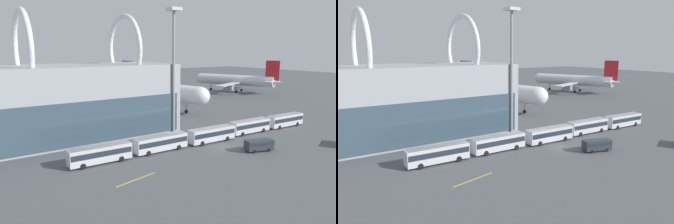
{
  "view_description": "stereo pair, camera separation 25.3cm",
  "coord_description": "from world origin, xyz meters",
  "views": [
    {
      "loc": [
        -44.66,
        -45.42,
        19.42
      ],
      "look_at": [
        0.25,
        20.04,
        4.0
      ],
      "focal_mm": 35.0,
      "sensor_mm": 36.0,
      "label": 1
    },
    {
      "loc": [
        -44.45,
        -45.56,
        19.42
      ],
      "look_at": [
        0.25,
        20.04,
        4.0
      ],
      "focal_mm": 35.0,
      "sensor_mm": 36.0,
      "label": 2
    }
  ],
  "objects": [
    {
      "name": "ground_plane",
      "position": [
        0.0,
        0.0,
        0.0
      ],
      "size": [
        440.0,
        440.0,
        0.0
      ],
      "primitive_type": "plane",
      "color": "#515459"
    },
    {
      "name": "airliner_at_gate_far",
      "position": [
        12.71,
        43.97,
        5.82
      ],
      "size": [
        34.49,
        39.25,
        15.21
      ],
      "rotation": [
        0.0,
        0.0,
        -1.35
      ],
      "color": "white",
      "rests_on": "ground_plane"
    },
    {
      "name": "airliner_parked_remote",
      "position": [
        65.28,
        58.78,
        5.32
      ],
      "size": [
        39.73,
        39.72,
        14.43
      ],
      "rotation": [
        0.0,
        0.0,
        1.94
      ],
      "color": "silver",
      "rests_on": "ground_plane"
    },
    {
      "name": "shuttle_bus_0",
      "position": [
        -23.97,
        5.34,
        1.84
      ],
      "size": [
        11.08,
        2.87,
        3.12
      ],
      "rotation": [
        0.0,
        0.0,
        -0.03
      ],
      "color": "silver",
      "rests_on": "ground_plane"
    },
    {
      "name": "shuttle_bus_1",
      "position": [
        -11.67,
        5.17,
        1.84
      ],
      "size": [
        11.04,
        2.71,
        3.12
      ],
      "rotation": [
        0.0,
        0.0,
        -0.01
      ],
      "color": "silver",
      "rests_on": "ground_plane"
    },
    {
      "name": "shuttle_bus_2",
      "position": [
        0.62,
        4.39,
        1.84
      ],
      "size": [
        11.08,
        2.84,
        3.12
      ],
      "rotation": [
        0.0,
        0.0,
        -0.03
      ],
      "color": "silver",
      "rests_on": "ground_plane"
    },
    {
      "name": "shuttle_bus_3",
      "position": [
        12.91,
        4.94,
        1.84
      ],
      "size": [
        11.09,
        2.89,
        3.12
      ],
      "rotation": [
        0.0,
        0.0,
        -0.03
      ],
      "color": "silver",
      "rests_on": "ground_plane"
    },
    {
      "name": "shuttle_bus_4",
      "position": [
        25.21,
        4.3,
        1.84
      ],
      "size": [
        11.1,
        2.94,
        3.12
      ],
      "rotation": [
        0.0,
        0.0,
        -0.03
      ],
      "color": "silver",
      "rests_on": "ground_plane"
    },
    {
      "name": "service_van_foreground",
      "position": [
        4.04,
        -5.42,
        1.31
      ],
      "size": [
        5.87,
        3.48,
        2.21
      ],
      "rotation": [
        0.0,
        0.0,
        2.86
      ],
      "color": "#2D3338",
      "rests_on": "ground_plane"
    },
    {
      "name": "floodlight_mast",
      "position": [
        -1.25,
        15.6,
        18.34
      ],
      "size": [
        2.76,
        2.76,
        28.29
      ],
      "color": "gray",
      "rests_on": "ground_plane"
    },
    {
      "name": "lane_stripe_0",
      "position": [
        -22.31,
        -4.39,
        0.0
      ],
      "size": [
        7.63,
        1.89,
        0.01
      ],
      "primitive_type": "cube",
      "rotation": [
        0.0,
        0.0,
        0.21
      ],
      "color": "yellow",
      "rests_on": "ground_plane"
    },
    {
      "name": "lane_stripe_1",
      "position": [
        2.39,
        6.1,
        0.0
      ],
      "size": [
        11.3,
        1.18,
        0.01
      ],
      "primitive_type": "cube",
      "rotation": [
        0.0,
        0.0,
        -0.08
      ],
      "color": "yellow",
      "rests_on": "ground_plane"
    },
    {
      "name": "lane_stripe_2",
      "position": [
        18.91,
        6.68,
        0.0
      ],
      "size": [
        8.67,
        3.25,
        0.01
      ],
      "primitive_type": "cube",
      "rotation": [
        0.0,
        0.0,
        0.34
      ],
      "color": "yellow",
      "rests_on": "ground_plane"
    }
  ]
}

